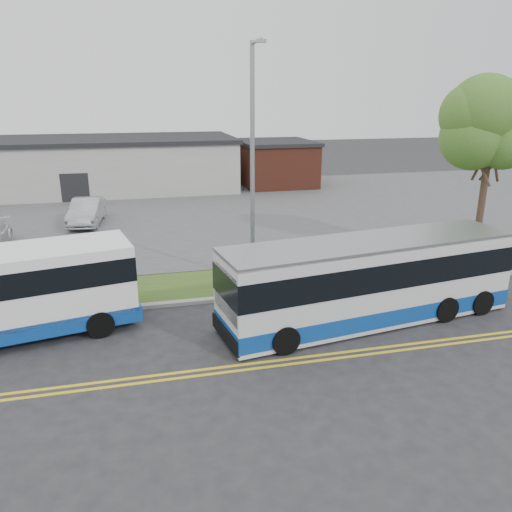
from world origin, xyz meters
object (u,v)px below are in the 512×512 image
object	(u,v)px
streetlight_near	(253,159)
shuttle_bus	(33,289)
parked_car_a	(87,211)
transit_bus	(369,280)
pedestrian	(98,263)
tree_east	(492,129)

from	to	relation	value
streetlight_near	shuttle_bus	size ratio (longest dim) A/B	1.18
parked_car_a	transit_bus	bearing A→B (deg)	-51.30
parked_car_a	shuttle_bus	bearing A→B (deg)	-86.05
transit_bus	pedestrian	xyz separation A→B (m)	(-9.45, 5.80, -0.50)
tree_east	parked_car_a	xyz separation A→B (m)	(-18.64, 11.74, -5.32)
streetlight_near	pedestrian	size ratio (longest dim) A/B	5.28
streetlight_near	parked_car_a	bearing A→B (deg)	122.47
shuttle_bus	pedestrian	distance (m)	4.58
shuttle_bus	streetlight_near	bearing A→B (deg)	7.85
tree_east	transit_bus	size ratio (longest dim) A/B	0.76
shuttle_bus	transit_bus	world-z (taller)	same
transit_bus	tree_east	bearing A→B (deg)	22.95
parked_car_a	tree_east	bearing A→B (deg)	-26.49
shuttle_bus	parked_car_a	size ratio (longest dim) A/B	1.70
transit_bus	parked_car_a	distance (m)	19.73
pedestrian	tree_east	bearing A→B (deg)	150.76
parked_car_a	streetlight_near	bearing A→B (deg)	-51.83
tree_east	pedestrian	size ratio (longest dim) A/B	4.63
tree_east	parked_car_a	distance (m)	22.66
streetlight_near	transit_bus	distance (m)	6.64
transit_bus	pedestrian	distance (m)	11.10
tree_east	pedestrian	bearing A→B (deg)	176.70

